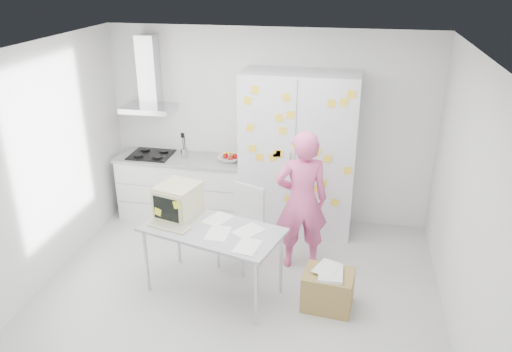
% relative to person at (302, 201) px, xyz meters
% --- Properties ---
extents(floor, '(4.50, 4.00, 0.02)m').
position_rel_person_xyz_m(floor, '(-0.61, -0.75, -0.88)').
color(floor, silver).
rests_on(floor, ground).
extents(walls, '(4.52, 4.01, 2.70)m').
position_rel_person_xyz_m(walls, '(-0.61, -0.03, 0.48)').
color(walls, white).
rests_on(walls, ground).
extents(ceiling, '(4.50, 4.00, 0.02)m').
position_rel_person_xyz_m(ceiling, '(-0.61, -0.75, 1.83)').
color(ceiling, white).
rests_on(ceiling, walls).
extents(counter_run, '(1.84, 0.63, 1.28)m').
position_rel_person_xyz_m(counter_run, '(-1.81, 0.95, -0.40)').
color(counter_run, white).
rests_on(counter_run, ground).
extents(range_hood, '(0.70, 0.48, 1.01)m').
position_rel_person_xyz_m(range_hood, '(-2.26, 1.09, 1.09)').
color(range_hood, silver).
rests_on(range_hood, walls).
extents(tall_cabinet, '(1.50, 0.68, 2.20)m').
position_rel_person_xyz_m(tall_cabinet, '(-0.16, 0.92, 0.23)').
color(tall_cabinet, silver).
rests_on(tall_cabinet, ground).
extents(person, '(0.72, 0.57, 1.74)m').
position_rel_person_xyz_m(person, '(0.00, 0.00, 0.00)').
color(person, '#E95A98').
rests_on(person, ground).
extents(desk, '(1.65, 1.12, 1.20)m').
position_rel_person_xyz_m(desk, '(-1.17, -0.62, 0.04)').
color(desk, '#AEB1B9').
rests_on(desk, ground).
extents(chair, '(0.60, 0.60, 1.01)m').
position_rel_person_xyz_m(chair, '(-0.69, -0.10, -0.30)').
color(chair, silver).
rests_on(chair, ground).
extents(cardboard_box, '(0.56, 0.47, 0.46)m').
position_rel_person_xyz_m(cardboard_box, '(0.39, -0.77, -0.65)').
color(cardboard_box, '#A48647').
rests_on(cardboard_box, ground).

